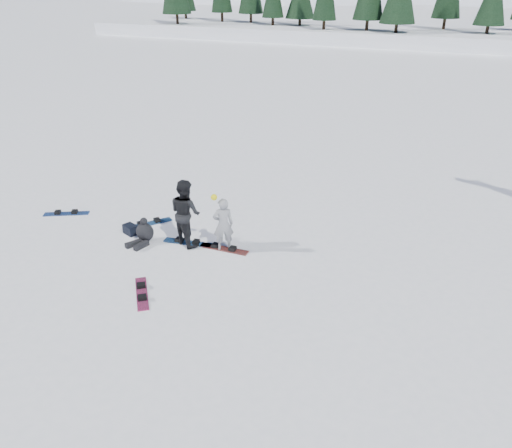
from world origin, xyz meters
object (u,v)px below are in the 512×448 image
Objects in this scene: snowboarder_woman at (223,224)px; snowboard_loose_b at (142,293)px; snowboarder_man at (186,212)px; gear_bag at (130,229)px; snowboard_loose_c at (66,214)px; snowboard_loose_a at (149,224)px; seated_rider at (144,233)px.

snowboard_loose_b is at bearing 39.21° from snowboarder_woman.
snowboarder_man is 4.54× the size of gear_bag.
snowboarder_woman is at bearing 5.21° from gear_bag.
snowboard_loose_c is (-2.88, 0.31, -0.14)m from gear_bag.
snowboarder_woman is 3.16m from snowboard_loose_a.
snowboarder_man is at bearing 5.60° from gear_bag.
snowboard_loose_a and snowboard_loose_c have the same top height.
seated_rider is at bearing 43.46° from snowboarder_man.
snowboard_loose_b and snowboard_loose_c have the same top height.
snowboard_loose_b is at bearing -49.05° from gear_bag.
snowboard_loose_c is at bearing -34.54° from snowboarder_woman.
gear_bag reaches higher than snowboard_loose_b.
snowboarder_man is at bearing -29.75° from snowboarder_woman.
gear_bag is at bearing -179.34° from seated_rider.
seated_rider is 0.67× the size of snowboard_loose_a.
gear_bag reaches higher than snowboard_loose_a.
gear_bag is 2.90m from snowboard_loose_c.
snowboarder_woman is at bearing 32.74° from seated_rider.
seated_rider is at bearing -37.54° from snowboard_loose_c.
snowboarder_woman is at bearing -151.48° from snowboarder_man.
gear_bag is at bearing 29.55° from snowboarder_man.
snowboarder_man is 4.93m from snowboard_loose_c.
snowboard_loose_a is (-3.01, 0.52, -0.82)m from snowboarder_woman.
snowboarder_man reaches higher than snowboard_loose_a.
snowboard_loose_c is at bearing 136.64° from snowboard_loose_a.
gear_bag is (-3.13, -0.29, -0.68)m from snowboarder_woman.
snowboarder_woman is 6.07m from snowboard_loose_c.
snowboarder_man is 2.05× the size of seated_rider.
snowboarder_man reaches higher than gear_bag.
gear_bag is 0.30× the size of snowboard_loose_c.
seated_rider is 0.67× the size of snowboard_loose_b.
gear_bag is 0.30× the size of snowboard_loose_b.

